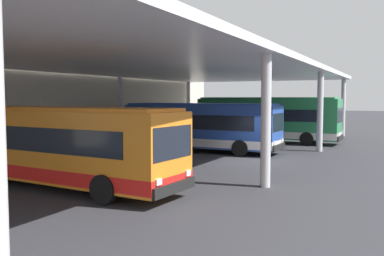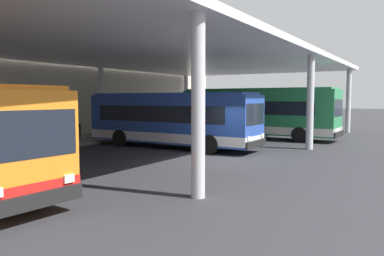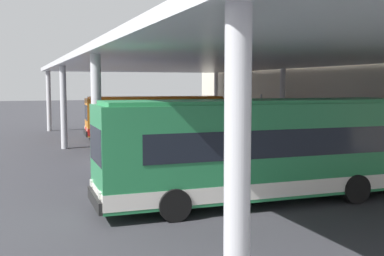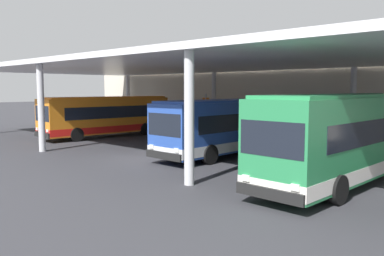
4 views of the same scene
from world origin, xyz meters
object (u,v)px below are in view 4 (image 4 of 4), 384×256
object	(u,v)px
bus_nearest_bay	(107,116)
bench_waiting	(251,129)
bus_middle_bay	(349,137)
banner_sign	(206,111)
trash_bin	(286,132)
bus_second_bay	(231,126)

from	to	relation	value
bus_nearest_bay	bench_waiting	distance (m)	11.39
bus_middle_bay	banner_sign	world-z (taller)	bus_middle_bay
bus_nearest_bay	bench_waiting	xyz separation A→B (m)	(8.81, 7.15, -0.99)
bus_middle_bay	bench_waiting	size ratio (longest dim) A/B	6.33
bus_middle_bay	trash_bin	world-z (taller)	bus_middle_bay
bus_nearest_bay	trash_bin	size ratio (longest dim) A/B	10.89
bench_waiting	bus_second_bay	bearing A→B (deg)	-63.01
bus_second_bay	trash_bin	size ratio (longest dim) A/B	10.76
bus_nearest_bay	bus_second_bay	size ratio (longest dim) A/B	1.01
banner_sign	bus_middle_bay	bearing A→B (deg)	-29.23
bus_middle_bay	banner_sign	xyz separation A→B (m)	(-15.34, 8.58, 0.14)
bus_second_bay	banner_sign	size ratio (longest dim) A/B	3.30
bus_nearest_bay	bus_middle_bay	xyz separation A→B (m)	(20.25, -2.30, 0.19)
bench_waiting	trash_bin	bearing A→B (deg)	-1.12
bus_nearest_bay	banner_sign	distance (m)	7.98
bus_second_bay	bus_middle_bay	distance (m)	8.05
bench_waiting	banner_sign	world-z (taller)	banner_sign
banner_sign	bench_waiting	bearing A→B (deg)	12.68
bus_nearest_bay	bus_middle_bay	distance (m)	20.38
trash_bin	bus_second_bay	bearing A→B (deg)	-85.37
bus_second_bay	trash_bin	distance (m)	7.29
bus_middle_bay	bench_waiting	world-z (taller)	bus_middle_bay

